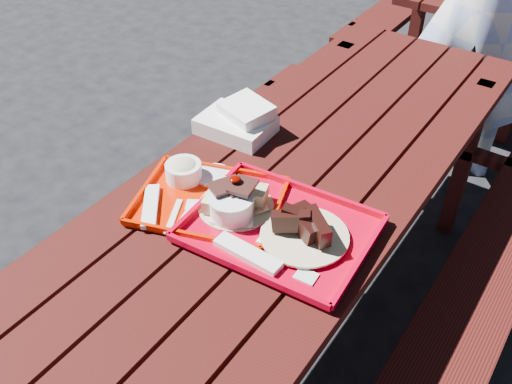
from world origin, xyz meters
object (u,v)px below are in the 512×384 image
picnic_table_near (283,231)px  far_tray (276,227)px  person (486,2)px  near_tray (211,192)px

picnic_table_near → far_tray: 0.30m
picnic_table_near → far_tray: (0.09, -0.19, 0.21)m
picnic_table_near → far_tray: size_ratio=4.78×
picnic_table_near → person: bearing=85.9°
far_tray → near_tray: bearing=177.4°
near_tray → far_tray: size_ratio=0.95×
far_tray → person: person is taller
far_tray → person: bearing=89.5°
picnic_table_near → person: person is taller
picnic_table_near → person: (0.11, 1.50, 0.30)m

